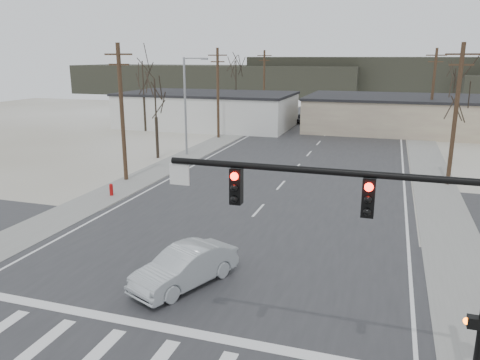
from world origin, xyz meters
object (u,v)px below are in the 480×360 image
at_px(fire_hydrant, 111,190).
at_px(sedan_crossing, 185,267).
at_px(car_far_b, 301,118).
at_px(car_far_a, 331,120).
at_px(traffic_signal_mast, 411,237).

relative_size(fire_hydrant, sedan_crossing, 0.18).
distance_m(sedan_crossing, car_far_b, 49.48).
height_order(sedan_crossing, car_far_a, sedan_crossing).
height_order(traffic_signal_mast, fire_hydrant, traffic_signal_mast).
xyz_separation_m(traffic_signal_mast, car_far_b, (-12.67, 53.40, -3.99)).
bearing_deg(fire_hydrant, sedan_crossing, -45.40).
bearing_deg(sedan_crossing, fire_hydrant, 157.81).
relative_size(car_far_a, car_far_b, 1.24).
bearing_deg(car_far_b, fire_hydrant, -93.20).
bearing_deg(fire_hydrant, traffic_signal_mast, -38.13).
xyz_separation_m(car_far_a, car_far_b, (-4.30, 1.44, -0.04)).
bearing_deg(car_far_a, fire_hydrant, 53.47).
bearing_deg(car_far_b, traffic_signal_mast, -71.97).
bearing_deg(traffic_signal_mast, sedan_crossing, 153.16).
xyz_separation_m(fire_hydrant, car_far_b, (5.43, 39.19, 0.23)).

